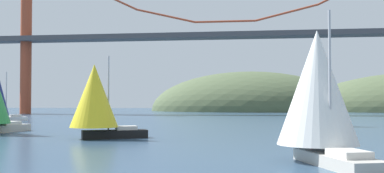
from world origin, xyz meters
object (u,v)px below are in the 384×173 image
at_px(sailboat_scarlet_sail, 321,97).
at_px(sailboat_navy_sail, 0,98).
at_px(sailboat_yellow_sail, 96,98).
at_px(sailboat_white_mainsail, 319,92).

height_order(sailboat_scarlet_sail, sailboat_navy_sail, sailboat_scarlet_sail).
relative_size(sailboat_scarlet_sail, sailboat_navy_sail, 1.06).
bearing_deg(sailboat_yellow_sail, sailboat_navy_sail, 131.90).
bearing_deg(sailboat_yellow_sail, sailboat_white_mainsail, -36.42).
bearing_deg(sailboat_scarlet_sail, sailboat_yellow_sail, -133.60).
xyz_separation_m(sailboat_scarlet_sail, sailboat_navy_sail, (-49.99, 6.27, -0.08)).
xyz_separation_m(sailboat_scarlet_sail, sailboat_yellow_sail, (-22.84, -23.98, -0.29)).
bearing_deg(sailboat_navy_sail, sailboat_white_mainsail, -43.96).
distance_m(sailboat_navy_sail, sailboat_yellow_sail, 40.65).
xyz_separation_m(sailboat_navy_sail, sailboat_yellow_sail, (27.15, -30.26, -0.22)).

